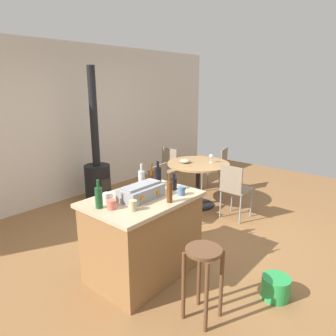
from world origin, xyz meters
TOP-DOWN VIEW (x-y plane):
  - ground_plane at (0.00, 0.00)m, footprint 8.80×8.80m
  - back_wall at (0.00, 2.61)m, footprint 8.00×0.10m
  - kitchen_island at (-0.80, -0.10)m, footprint 1.17×0.81m
  - wooden_stool at (-0.95, -0.97)m, footprint 0.32×0.32m
  - dining_table at (1.20, 0.58)m, footprint 1.03×1.03m
  - folding_chair_near at (2.04, 0.72)m, footprint 0.48×0.48m
  - folding_chair_far at (1.29, 1.39)m, footprint 0.41×0.41m
  - folding_chair_left at (0.35, 0.55)m, footprint 0.44×0.44m
  - folding_chair_right at (1.11, -0.15)m, footprint 0.41×0.41m
  - wood_stove at (0.21, 2.00)m, footprint 0.44×0.45m
  - toolbox at (-0.83, -0.11)m, footprint 0.46×0.27m
  - bottle_0 at (-0.37, 0.07)m, footprint 0.08×0.08m
  - bottle_1 at (-0.41, -0.20)m, footprint 0.07×0.07m
  - bottle_2 at (-1.26, 0.01)m, footprint 0.07×0.07m
  - bottle_3 at (-0.61, 0.09)m, footprint 0.07×0.07m
  - bottle_4 at (-0.72, -0.40)m, footprint 0.06×0.06m
  - bottle_5 at (-0.50, 0.05)m, footprint 0.07×0.07m
  - cup_0 at (-0.48, -0.37)m, footprint 0.11×0.08m
  - cup_1 at (-1.10, -0.28)m, footprint 0.11×0.08m
  - cup_2 at (-1.20, -0.10)m, footprint 0.12×0.09m
  - cup_3 at (-1.14, 0.05)m, footprint 0.11×0.08m
  - wine_glass at (1.35, 0.43)m, footprint 0.07×0.07m
  - serving_bowl at (1.05, 0.75)m, footprint 0.18×0.18m
  - plastic_bucket at (-0.27, -1.37)m, footprint 0.27×0.27m

SIDE VIEW (x-z plane):
  - ground_plane at x=0.00m, z-range 0.00..0.00m
  - plastic_bucket at x=-0.27m, z-range 0.00..0.22m
  - kitchen_island at x=-0.80m, z-range 0.00..0.89m
  - wooden_stool at x=-0.95m, z-range 0.15..0.83m
  - folding_chair_near at x=2.04m, z-range 0.07..0.92m
  - folding_chair_far at x=1.29m, z-range 0.08..0.93m
  - folding_chair_right at x=1.11m, z-range 0.08..0.94m
  - folding_chair_left at x=0.35m, z-range 0.08..0.96m
  - wood_stove at x=0.21m, z-range -0.61..1.70m
  - dining_table at x=1.20m, z-range 0.20..0.95m
  - serving_bowl at x=1.05m, z-range 0.75..0.82m
  - wine_glass at x=1.35m, z-range 0.78..0.93m
  - cup_2 at x=-1.20m, z-range 0.89..0.98m
  - cup_0 at x=-0.48m, z-range 0.89..0.98m
  - cup_1 at x=-1.10m, z-range 0.89..0.99m
  - cup_3 at x=-1.14m, z-range 0.89..1.00m
  - toolbox at x=-0.83m, z-range 0.88..1.04m
  - bottle_1 at x=-0.41m, z-range 0.87..1.06m
  - bottle_0 at x=-0.37m, z-range 0.86..1.13m
  - bottle_2 at x=-1.26m, z-range 0.86..1.14m
  - bottle_5 at x=-0.50m, z-range 0.86..1.14m
  - bottle_3 at x=-0.61m, z-range 0.86..1.14m
  - bottle_4 at x=-0.72m, z-range 0.86..1.16m
  - back_wall at x=0.00m, z-range 0.00..2.70m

